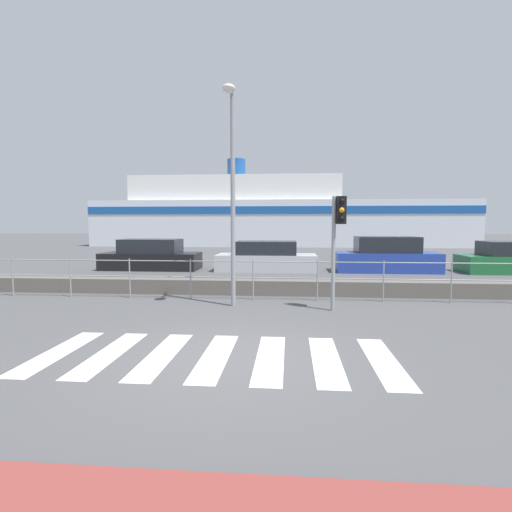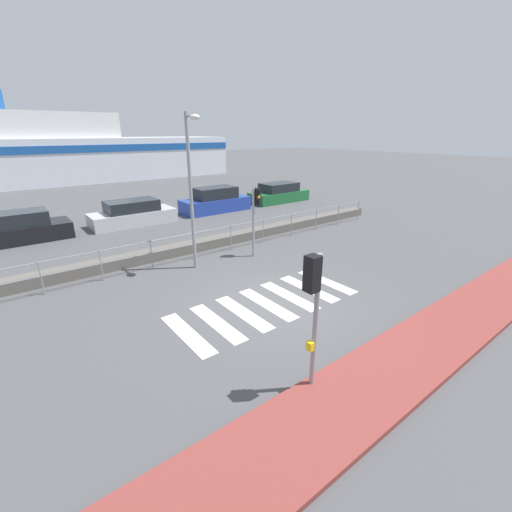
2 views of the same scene
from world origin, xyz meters
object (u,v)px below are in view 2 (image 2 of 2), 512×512
at_px(ferry_boat, 47,154).
at_px(parked_car_black, 17,230).
at_px(traffic_light_near, 313,296).
at_px(streetlamp, 192,176).
at_px(parked_car_green, 279,194).
at_px(parked_car_blue, 215,201).
at_px(traffic_light_far, 256,207).
at_px(parked_car_silver, 133,214).

distance_m(ferry_boat, parked_car_black, 22.33).
xyz_separation_m(traffic_light_near, parked_car_black, (-3.67, 15.46, -1.50)).
height_order(streetlamp, ferry_boat, ferry_boat).
relative_size(streetlamp, parked_car_green, 1.22).
bearing_deg(parked_car_blue, parked_car_green, 0.00).
height_order(traffic_light_far, parked_car_green, traffic_light_far).
height_order(ferry_boat, parked_car_silver, ferry_boat).
xyz_separation_m(ferry_boat, parked_car_green, (11.84, -21.72, -2.29)).
height_order(parked_car_black, parked_car_green, parked_car_black).
distance_m(traffic_light_near, parked_car_black, 15.96).
distance_m(traffic_light_far, parked_car_silver, 8.87).
distance_m(streetlamp, parked_car_black, 10.10).
height_order(parked_car_silver, parked_car_green, parked_car_green).
height_order(ferry_boat, parked_car_black, ferry_boat).
bearing_deg(ferry_boat, streetlamp, -89.18).
bearing_deg(traffic_light_far, ferry_boat, 95.86).
bearing_deg(parked_car_green, traffic_light_near, -129.71).
relative_size(streetlamp, parked_car_black, 1.23).
distance_m(streetlamp, parked_car_silver, 8.74).
bearing_deg(streetlamp, traffic_light_far, -4.64).
xyz_separation_m(traffic_light_near, ferry_boat, (1.00, 37.18, 0.77)).
relative_size(traffic_light_near, streetlamp, 0.52).
bearing_deg(parked_car_silver, ferry_boat, 92.19).
bearing_deg(parked_car_silver, traffic_light_far, -74.98).
bearing_deg(parked_car_black, parked_car_green, 0.00).
bearing_deg(parked_car_black, streetlamp, -58.20).
relative_size(traffic_light_far, parked_car_blue, 0.63).
relative_size(traffic_light_far, parked_car_green, 0.62).
relative_size(parked_car_black, parked_car_silver, 0.99).
distance_m(parked_car_blue, parked_car_green, 5.56).
relative_size(traffic_light_far, parked_car_silver, 0.62).
height_order(traffic_light_near, parked_car_green, traffic_light_near).
bearing_deg(traffic_light_near, parked_car_blue, 64.79).
xyz_separation_m(traffic_light_far, parked_car_silver, (-2.27, 8.45, -1.51)).
bearing_deg(parked_car_green, streetlamp, -144.21).
distance_m(parked_car_silver, parked_car_green, 11.01).
distance_m(streetlamp, parked_car_blue, 10.48).
distance_m(traffic_light_far, ferry_boat, 30.33).
bearing_deg(streetlamp, traffic_light_near, -101.17).
xyz_separation_m(streetlamp, ferry_boat, (-0.43, 29.94, -0.61)).
bearing_deg(traffic_light_near, streetlamp, 78.83).
bearing_deg(parked_car_silver, traffic_light_near, -96.75).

